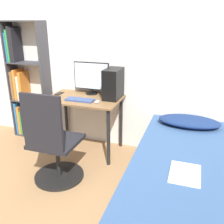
% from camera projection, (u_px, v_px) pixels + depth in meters
% --- Properties ---
extents(ground_plane, '(14.00, 14.00, 0.00)m').
position_uv_depth(ground_plane, '(68.00, 204.00, 2.42)').
color(ground_plane, '#9E754C').
extents(wall_back, '(8.00, 0.05, 2.50)m').
position_uv_depth(wall_back, '(113.00, 56.00, 3.23)').
color(wall_back, silver).
rests_on(wall_back, ground_plane).
extents(desk, '(0.94, 0.62, 0.75)m').
position_uv_depth(desk, '(84.00, 107.00, 3.24)').
color(desk, brown).
rests_on(desk, ground_plane).
extents(bookshelf, '(0.58, 0.25, 1.68)m').
position_uv_depth(bookshelf, '(24.00, 84.00, 3.65)').
color(bookshelf, '#38383D').
rests_on(bookshelf, ground_plane).
extents(office_chair, '(0.55, 0.55, 1.04)m').
position_uv_depth(office_chair, '(54.00, 149.00, 2.65)').
color(office_chair, black).
rests_on(office_chair, ground_plane).
extents(bed, '(0.93, 2.03, 0.52)m').
position_uv_depth(bed, '(182.00, 182.00, 2.34)').
color(bed, '#4C3D2D').
rests_on(bed, ground_plane).
extents(pillow, '(0.70, 0.36, 0.11)m').
position_uv_depth(pillow, '(189.00, 121.00, 2.90)').
color(pillow, navy).
rests_on(pillow, bed).
extents(magazine, '(0.24, 0.32, 0.01)m').
position_uv_depth(magazine, '(185.00, 174.00, 2.00)').
color(magazine, silver).
rests_on(magazine, bed).
extents(monitor, '(0.49, 0.16, 0.42)m').
position_uv_depth(monitor, '(91.00, 77.00, 3.29)').
color(monitor, black).
rests_on(monitor, desk).
extents(keyboard, '(0.35, 0.14, 0.02)m').
position_uv_depth(keyboard, '(80.00, 100.00, 3.08)').
color(keyboard, '#33477A').
rests_on(keyboard, desk).
extents(pc_tower, '(0.19, 0.35, 0.38)m').
position_uv_depth(pc_tower, '(113.00, 84.00, 3.12)').
color(pc_tower, black).
rests_on(pc_tower, desk).
extents(mouse, '(0.06, 0.09, 0.02)m').
position_uv_depth(mouse, '(97.00, 102.00, 3.01)').
color(mouse, silver).
rests_on(mouse, desk).
extents(phone, '(0.07, 0.14, 0.01)m').
position_uv_depth(phone, '(59.00, 93.00, 3.36)').
color(phone, black).
rests_on(phone, desk).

